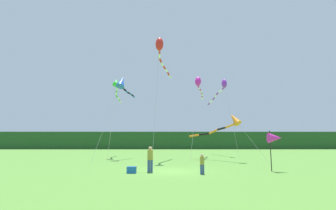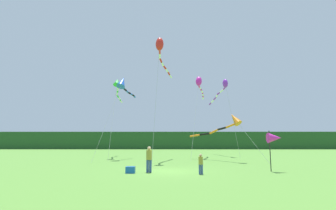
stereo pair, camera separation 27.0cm
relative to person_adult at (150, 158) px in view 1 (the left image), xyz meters
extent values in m
plane|color=#5B9338|center=(1.19, 0.60, -0.92)|extent=(120.00, 120.00, 0.00)
cube|color=#234C23|center=(1.19, 45.60, 1.13)|extent=(108.00, 3.68, 4.11)
cylinder|color=#334C8C|center=(-0.09, 0.00, -0.53)|extent=(0.17, 0.17, 0.79)
cylinder|color=#334C8C|center=(0.09, 0.00, -0.53)|extent=(0.17, 0.17, 0.79)
cylinder|color=olive|center=(0.00, 0.00, 0.18)|extent=(0.36, 0.36, 0.63)
sphere|color=tan|center=(0.00, 0.00, 0.61)|extent=(0.23, 0.23, 0.23)
cylinder|color=#334C8C|center=(3.18, -0.92, -0.63)|extent=(0.12, 0.12, 0.59)
cylinder|color=#334C8C|center=(3.32, -0.92, -0.63)|extent=(0.12, 0.12, 0.59)
cylinder|color=olive|center=(3.25, -0.92, -0.10)|extent=(0.27, 0.27, 0.47)
sphere|color=tan|center=(3.25, -0.92, 0.22)|extent=(0.17, 0.17, 0.17)
cube|color=#1959B2|center=(-1.14, -0.38, -0.72)|extent=(0.58, 0.41, 0.41)
cylinder|color=black|center=(8.08, 0.51, 0.43)|extent=(0.06, 0.06, 2.70)
cone|color=#E026B2|center=(8.43, 0.51, 1.29)|extent=(0.90, 0.70, 0.70)
cylinder|color=#B2B2B2|center=(-5.04, 9.51, 3.45)|extent=(1.84, 4.62, 8.76)
cone|color=blue|center=(-4.13, 11.81, 7.83)|extent=(1.49, 1.79, 1.67)
cylinder|color=blue|center=(-4.08, 12.04, 7.21)|extent=(0.32, 0.57, 0.35)
cylinder|color=black|center=(-3.90, 12.48, 7.05)|extent=(0.44, 0.57, 0.35)
cylinder|color=blue|center=(-3.74, 12.92, 6.93)|extent=(0.29, 0.54, 0.29)
cylinder|color=black|center=(-3.58, 13.36, 6.84)|extent=(0.43, 0.54, 0.28)
cylinder|color=blue|center=(-3.39, 13.79, 6.77)|extent=(0.34, 0.54, 0.25)
cylinder|color=black|center=(-3.23, 14.24, 6.71)|extent=(0.37, 0.54, 0.27)
cylinder|color=blue|center=(-3.11, 14.70, 6.62)|extent=(0.29, 0.55, 0.30)
cylinder|color=#B2B2B2|center=(0.09, 6.28, 4.97)|extent=(0.50, 3.35, 11.79)
ellipsoid|color=red|center=(0.33, 7.94, 10.86)|extent=(0.94, 1.09, 1.55)
cylinder|color=red|center=(0.32, 8.35, 10.23)|extent=(0.21, 0.84, 0.31)
cylinder|color=white|center=(0.30, 9.16, 10.06)|extent=(0.24, 0.88, 0.42)
cylinder|color=red|center=(0.37, 9.96, 9.84)|extent=(0.38, 0.89, 0.41)
cylinder|color=white|center=(0.54, 10.76, 9.65)|extent=(0.38, 0.87, 0.35)
cylinder|color=red|center=(0.76, 11.54, 9.51)|extent=(0.46, 0.86, 0.33)
cylinder|color=white|center=(1.01, 12.31, 9.37)|extent=(0.45, 0.87, 0.35)
cylinder|color=red|center=(1.23, 13.10, 9.20)|extent=(0.41, 0.88, 0.38)
cylinder|color=white|center=(1.45, 13.88, 9.05)|extent=(0.43, 0.87, 0.32)
cylinder|color=#B2B2B2|center=(9.32, 15.42, 3.95)|extent=(0.82, 3.20, 9.76)
ellipsoid|color=purple|center=(8.93, 17.01, 8.83)|extent=(0.90, 1.23, 1.38)
cylinder|color=purple|center=(8.90, 17.47, 8.26)|extent=(0.26, 0.97, 0.34)
cylinder|color=white|center=(8.70, 18.38, 8.07)|extent=(0.54, 0.99, 0.43)
cylinder|color=purple|center=(8.44, 19.27, 7.87)|extent=(0.40, 0.99, 0.35)
cylinder|color=white|center=(8.33, 20.19, 7.69)|extent=(0.22, 0.98, 0.41)
cylinder|color=purple|center=(8.23, 21.12, 7.45)|extent=(0.40, 1.01, 0.45)
cylinder|color=white|center=(8.00, 22.02, 7.18)|extent=(0.48, 1.01, 0.48)
cylinder|color=purple|center=(7.81, 22.93, 6.92)|extent=(0.32, 1.00, 0.41)
cylinder|color=#B2B2B2|center=(8.81, 6.57, 1.15)|extent=(2.26, 2.63, 4.15)
cone|color=orange|center=(7.69, 7.88, 3.22)|extent=(1.48, 1.55, 1.46)
cylinder|color=orange|center=(7.40, 8.43, 2.57)|extent=(0.79, 1.24, 0.47)
cylinder|color=black|center=(6.78, 9.52, 2.35)|extent=(0.82, 1.21, 0.37)
cylinder|color=orange|center=(6.11, 10.58, 2.07)|extent=(0.91, 1.19, 0.57)
cylinder|color=black|center=(5.24, 11.46, 1.81)|extent=(1.16, 0.90, 0.34)
cylinder|color=orange|center=(4.22, 12.19, 1.67)|extent=(1.15, 0.91, 0.34)
cylinder|color=#B2B2B2|center=(-5.03, 11.52, 3.71)|extent=(0.38, 5.00, 9.27)
cone|color=green|center=(-5.21, 14.01, 8.34)|extent=(0.94, 1.25, 1.21)
cylinder|color=green|center=(-5.21, 14.36, 7.88)|extent=(0.20, 0.76, 0.39)
cylinder|color=white|center=(-5.31, 15.06, 7.67)|extent=(0.40, 0.79, 0.41)
cylinder|color=green|center=(-5.47, 15.74, 7.51)|extent=(0.35, 0.76, 0.30)
cylinder|color=white|center=(-5.65, 16.42, 7.34)|extent=(0.43, 0.79, 0.43)
cylinder|color=green|center=(-5.73, 17.11, 7.11)|extent=(0.26, 0.78, 0.41)
cylinder|color=white|center=(-5.66, 17.81, 6.93)|extent=(0.29, 0.76, 0.33)
cylinder|color=green|center=(-5.65, 18.51, 6.83)|extent=(0.29, 0.75, 0.28)
cylinder|color=white|center=(-5.65, 19.20, 6.71)|extent=(0.30, 0.77, 0.35)
cylinder|color=#B2B2B2|center=(4.19, 11.34, 3.72)|extent=(1.54, 4.92, 9.30)
ellipsoid|color=#E026B2|center=(4.94, 13.79, 8.37)|extent=(1.03, 1.24, 1.41)
cylinder|color=#E026B2|center=(5.01, 14.05, 7.81)|extent=(0.34, 0.61, 0.32)
cylinder|color=white|center=(5.18, 14.56, 7.71)|extent=(0.39, 0.60, 0.27)
cylinder|color=#E026B2|center=(5.35, 15.07, 7.61)|extent=(0.37, 0.62, 0.33)
cylinder|color=white|center=(5.54, 15.57, 7.45)|extent=(0.43, 0.63, 0.37)
cylinder|color=#E026B2|center=(5.69, 16.08, 7.33)|extent=(0.28, 0.58, 0.26)
cylinder|color=white|center=(5.80, 16.60, 7.22)|extent=(0.35, 0.63, 0.36)
cylinder|color=#E026B2|center=(5.90, 17.13, 7.08)|extent=(0.27, 0.59, 0.30)
cylinder|color=white|center=(5.96, 17.66, 6.94)|extent=(0.28, 0.62, 0.38)
camera|label=1|loc=(1.07, -16.80, 1.12)|focal=27.13mm
camera|label=2|loc=(1.34, -16.80, 1.12)|focal=27.13mm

